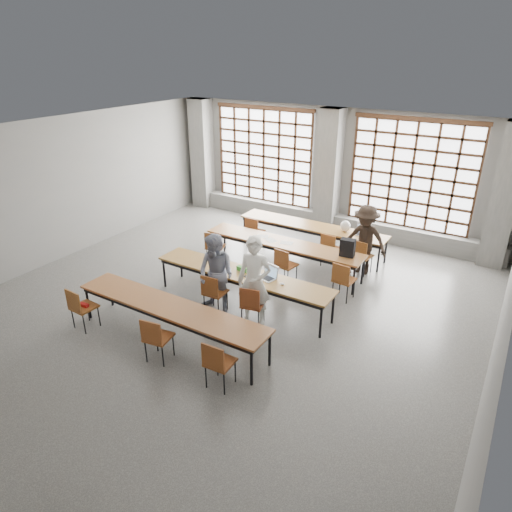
{
  "coord_description": "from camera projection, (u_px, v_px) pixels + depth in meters",
  "views": [
    {
      "loc": [
        4.9,
        -6.71,
        5.0
      ],
      "look_at": [
        0.54,
        0.4,
        1.15
      ],
      "focal_mm": 32.0,
      "sensor_mm": 36.0,
      "label": 1
    }
  ],
  "objects": [
    {
      "name": "floor",
      "position": [
        224.0,
        307.0,
        9.61
      ],
      "size": [
        11.0,
        11.0,
        0.0
      ],
      "primitive_type": "plane",
      "color": "#494A47",
      "rests_on": "ground"
    },
    {
      "name": "ceiling",
      "position": [
        219.0,
        138.0,
        8.14
      ],
      "size": [
        11.0,
        11.0,
        0.0
      ],
      "primitive_type": "plane",
      "rotation": [
        3.14,
        0.0,
        0.0
      ],
      "color": "silver",
      "rests_on": "floor"
    },
    {
      "name": "wall_back",
      "position": [
        332.0,
        170.0,
        13.13
      ],
      "size": [
        10.0,
        0.0,
        10.0
      ],
      "primitive_type": "plane",
      "rotation": [
        1.57,
        0.0,
        0.0
      ],
      "color": "slate",
      "rests_on": "floor"
    },
    {
      "name": "wall_left",
      "position": [
        56.0,
        191.0,
        11.25
      ],
      "size": [
        0.0,
        11.0,
        11.0
      ],
      "primitive_type": "plane",
      "rotation": [
        1.57,
        0.0,
        1.57
      ],
      "color": "slate",
      "rests_on": "floor"
    },
    {
      "name": "wall_right",
      "position": [
        508.0,
        296.0,
        6.5
      ],
      "size": [
        0.0,
        11.0,
        11.0
      ],
      "primitive_type": "plane",
      "rotation": [
        1.57,
        0.0,
        -1.57
      ],
      "color": "slate",
      "rests_on": "floor"
    },
    {
      "name": "column_left",
      "position": [
        202.0,
        154.0,
        15.05
      ],
      "size": [
        0.6,
        0.55,
        3.5
      ],
      "primitive_type": "cube",
      "color": "#5C5C5A",
      "rests_on": "floor"
    },
    {
      "name": "column_mid",
      "position": [
        329.0,
        172.0,
        12.92
      ],
      "size": [
        0.6,
        0.55,
        3.5
      ],
      "primitive_type": "cube",
      "color": "#5C5C5A",
      "rests_on": "floor"
    },
    {
      "name": "column_right",
      "position": [
        505.0,
        197.0,
        10.78
      ],
      "size": [
        0.6,
        0.55,
        3.5
      ],
      "primitive_type": "cube",
      "color": "#5C5C5A",
      "rests_on": "floor"
    },
    {
      "name": "window_left",
      "position": [
        264.0,
        156.0,
        14.08
      ],
      "size": [
        3.32,
        0.12,
        3.0
      ],
      "color": "white",
      "rests_on": "wall_back"
    },
    {
      "name": "window_right",
      "position": [
        412.0,
        176.0,
        11.94
      ],
      "size": [
        3.32,
        0.12,
        3.0
      ],
      "color": "white",
      "rests_on": "wall_back"
    },
    {
      "name": "sill_ledge",
      "position": [
        326.0,
        221.0,
        13.61
      ],
      "size": [
        9.8,
        0.35,
        0.5
      ],
      "primitive_type": "cube",
      "color": "#5C5C5A",
      "rests_on": "floor"
    },
    {
      "name": "desk_row_a",
      "position": [
        312.0,
        228.0,
        11.96
      ],
      "size": [
        4.0,
        0.7,
        0.73
      ],
      "color": "brown",
      "rests_on": "floor"
    },
    {
      "name": "desk_row_b",
      "position": [
        283.0,
        245.0,
        10.94
      ],
      "size": [
        4.0,
        0.7,
        0.73
      ],
      "color": "brown",
      "rests_on": "floor"
    },
    {
      "name": "desk_row_c",
      "position": [
        242.0,
        276.0,
        9.45
      ],
      "size": [
        4.0,
        0.7,
        0.73
      ],
      "color": "brown",
      "rests_on": "floor"
    },
    {
      "name": "desk_row_d",
      "position": [
        170.0,
        309.0,
        8.26
      ],
      "size": [
        4.0,
        0.7,
        0.73
      ],
      "color": "brown",
      "rests_on": "floor"
    },
    {
      "name": "chair_back_left",
      "position": [
        254.0,
        229.0,
        12.19
      ],
      "size": [
        0.42,
        0.43,
        0.88
      ],
      "color": "brown",
      "rests_on": "floor"
    },
    {
      "name": "chair_back_mid",
      "position": [
        330.0,
        247.0,
        11.15
      ],
      "size": [
        0.46,
        0.46,
        0.88
      ],
      "color": "brown",
      "rests_on": "floor"
    },
    {
      "name": "chair_back_right",
      "position": [
        361.0,
        254.0,
        10.77
      ],
      "size": [
        0.49,
        0.49,
        0.88
      ],
      "color": "brown",
      "rests_on": "floor"
    },
    {
      "name": "chair_mid_left",
      "position": [
        214.0,
        245.0,
        11.26
      ],
      "size": [
        0.51,
        0.51,
        0.88
      ],
      "color": "brown",
      "rests_on": "floor"
    },
    {
      "name": "chair_mid_centre",
      "position": [
        284.0,
        263.0,
        10.32
      ],
      "size": [
        0.48,
        0.48,
        0.88
      ],
      "color": "maroon",
      "rests_on": "floor"
    },
    {
      "name": "chair_mid_right",
      "position": [
        343.0,
        278.0,
        9.66
      ],
      "size": [
        0.45,
        0.46,
        0.88
      ],
      "color": "brown",
      "rests_on": "floor"
    },
    {
      "name": "chair_front_left",
      "position": [
        213.0,
        290.0,
        9.16
      ],
      "size": [
        0.44,
        0.45,
        0.88
      ],
      "color": "brown",
      "rests_on": "floor"
    },
    {
      "name": "chair_front_right",
      "position": [
        252.0,
        302.0,
        8.73
      ],
      "size": [
        0.5,
        0.5,
        0.88
      ],
      "color": "maroon",
      "rests_on": "floor"
    },
    {
      "name": "chair_near_left",
      "position": [
        80.0,
        305.0,
        8.63
      ],
      "size": [
        0.44,
        0.45,
        0.88
      ],
      "color": "brown",
      "rests_on": "floor"
    },
    {
      "name": "chair_near_mid",
      "position": [
        156.0,
        336.0,
        7.72
      ],
      "size": [
        0.48,
        0.49,
        0.88
      ],
      "color": "brown",
      "rests_on": "floor"
    },
    {
      "name": "chair_near_right",
      "position": [
        217.0,
        360.0,
        7.11
      ],
      "size": [
        0.44,
        0.45,
        0.88
      ],
      "color": "brown",
      "rests_on": "floor"
    },
    {
      "name": "student_male",
      "position": [
        254.0,
        282.0,
        8.68
      ],
      "size": [
        0.75,
        0.57,
        1.83
      ],
      "primitive_type": "imported",
      "rotation": [
        0.0,
        0.0,
        0.21
      ],
      "color": "white",
      "rests_on": "floor"
    },
    {
      "name": "student_female",
      "position": [
        216.0,
        274.0,
        9.14
      ],
      "size": [
        0.85,
        0.69,
        1.67
      ],
      "primitive_type": "imported",
      "rotation": [
        0.0,
        0.0,
        -0.07
      ],
      "color": "#19234C",
      "rests_on": "floor"
    },
    {
      "name": "student_back",
      "position": [
        365.0,
        240.0,
        10.74
      ],
      "size": [
        1.12,
        0.68,
        1.69
      ],
      "primitive_type": "imported",
      "rotation": [
        0.0,
        0.0,
        -0.05
      ],
      "color": "black",
      "rests_on": "floor"
    },
    {
      "name": "laptop_front",
      "position": [
        269.0,
        275.0,
        9.22
      ],
      "size": [
        0.42,
        0.38,
        0.26
      ],
      "color": "silver",
      "rests_on": "desk_row_c"
    },
    {
      "name": "laptop_back",
      "position": [
        363.0,
        232.0,
        11.35
      ],
      "size": [
        0.39,
        0.34,
        0.26
      ],
      "color": "#B4B4B9",
      "rests_on": "desk_row_a"
    },
    {
      "name": "mouse",
      "position": [
        282.0,
        284.0,
        8.95
      ],
      "size": [
        0.11,
        0.08,
        0.04
      ],
      "primitive_type": "ellipsoid",
      "rotation": [
        0.0,
        0.0,
        -0.21
      ],
      "color": "white",
      "rests_on": "desk_row_c"
    },
    {
      "name": "green_box",
      "position": [
        242.0,
        269.0,
        9.49
      ],
      "size": [
        0.26,
        0.11,
        0.09
      ],
      "primitive_type": "cube",
      "rotation": [
        0.0,
        0.0,
        -0.08
      ],
      "color": "#31842B",
      "rests_on": "desk_row_c"
    },
    {
      "name": "phone",
      "position": [
        247.0,
        277.0,
        9.26
      ],
      "size": [
        0.13,
        0.06,
        0.01
      ],
      "primitive_type": "cube",
      "rotation": [
        0.0,
        0.0,
        0.03
      ],
      "color": "black",
      "rests_on": "desk_row_c"
    },
    {
      "name": "paper_sheet_a",
      "position": [
        262.0,
        236.0,
        11.24
      ],
      "size": [
        0.35,
        0.3,
        0.0
      ],
      "primitive_type": "cube",
      "rotation": [
        0.0,
        0.0,
        0.37
      ],
      "color": "silver",
      "rests_on": "desk_row_b"
    },
    {
      "name": "paper_sheet_b",
      "position": [
        271.0,
        240.0,
        11.02
      ],
      "size": [
        0.36,
        0.32,
        0.0
      ],
      "primitive_type": "cube",
      "rotation": [
        0.0,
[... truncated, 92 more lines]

